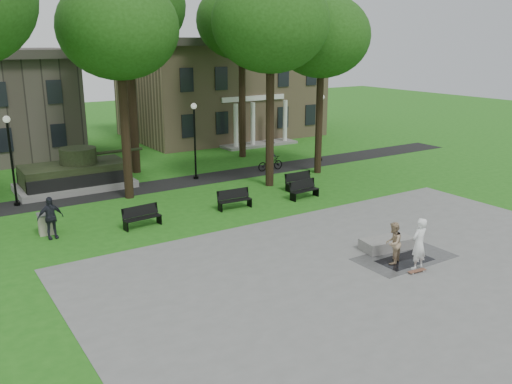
# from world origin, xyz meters

# --- Properties ---
(ground) EXTENTS (120.00, 120.00, 0.00)m
(ground) POSITION_xyz_m (0.00, 0.00, 0.00)
(ground) COLOR #216217
(ground) RESTS_ON ground
(plaza) EXTENTS (22.00, 16.00, 0.02)m
(plaza) POSITION_xyz_m (0.00, -5.00, 0.01)
(plaza) COLOR gray
(plaza) RESTS_ON ground
(footpath) EXTENTS (44.00, 2.60, 0.01)m
(footpath) POSITION_xyz_m (0.00, 12.00, 0.01)
(footpath) COLOR black
(footpath) RESTS_ON ground
(building_right) EXTENTS (17.00, 12.00, 8.60)m
(building_right) POSITION_xyz_m (10.00, 26.00, 4.34)
(building_right) COLOR #9E8460
(building_right) RESTS_ON ground
(tree_1) EXTENTS (6.20, 6.20, 11.63)m
(tree_1) POSITION_xyz_m (-4.50, 10.50, 8.95)
(tree_1) COLOR black
(tree_1) RESTS_ON ground
(tree_2) EXTENTS (6.60, 6.60, 12.16)m
(tree_2) POSITION_xyz_m (3.50, 8.50, 9.32)
(tree_2) COLOR black
(tree_2) RESTS_ON ground
(tree_3) EXTENTS (6.00, 6.00, 11.19)m
(tree_3) POSITION_xyz_m (8.00, 9.50, 8.60)
(tree_3) COLOR black
(tree_3) RESTS_ON ground
(tree_4) EXTENTS (7.20, 7.20, 13.50)m
(tree_4) POSITION_xyz_m (-2.00, 16.00, 10.39)
(tree_4) COLOR black
(tree_4) RESTS_ON ground
(tree_5) EXTENTS (6.40, 6.40, 12.44)m
(tree_5) POSITION_xyz_m (6.50, 16.50, 9.67)
(tree_5) COLOR black
(tree_5) RESTS_ON ground
(lamp_left) EXTENTS (0.36, 0.36, 4.73)m
(lamp_left) POSITION_xyz_m (-10.00, 12.30, 2.79)
(lamp_left) COLOR black
(lamp_left) RESTS_ON ground
(lamp_mid) EXTENTS (0.36, 0.36, 4.73)m
(lamp_mid) POSITION_xyz_m (0.50, 12.30, 2.79)
(lamp_mid) COLOR black
(lamp_mid) RESTS_ON ground
(lamp_right) EXTENTS (0.36, 0.36, 4.73)m
(lamp_right) POSITION_xyz_m (10.50, 12.30, 2.79)
(lamp_right) COLOR black
(lamp_right) RESTS_ON ground
(tank_monument) EXTENTS (7.45, 3.40, 2.40)m
(tank_monument) POSITION_xyz_m (-6.46, 14.00, 0.86)
(tank_monument) COLOR gray
(tank_monument) RESTS_ON ground
(puddle) EXTENTS (2.20, 1.20, 0.00)m
(puddle) POSITION_xyz_m (1.49, -3.97, 0.02)
(puddle) COLOR black
(puddle) RESTS_ON plaza
(concrete_block) EXTENTS (2.32, 1.30, 0.45)m
(concrete_block) POSITION_xyz_m (1.81, -2.68, 0.24)
(concrete_block) COLOR gray
(concrete_block) RESTS_ON plaza
(skateboard) EXTENTS (0.80, 0.28, 0.07)m
(skateboard) POSITION_xyz_m (1.00, -5.00, 0.06)
(skateboard) COLOR brown
(skateboard) RESTS_ON plaza
(skateboarder) EXTENTS (0.78, 0.55, 2.01)m
(skateboarder) POSITION_xyz_m (1.26, -4.76, 1.03)
(skateboarder) COLOR white
(skateboarder) RESTS_ON plaza
(friend_watching) EXTENTS (1.00, 0.92, 1.66)m
(friend_watching) POSITION_xyz_m (0.87, -3.86, 0.85)
(friend_watching) COLOR tan
(friend_watching) RESTS_ON plaza
(pedestrian_walker) EXTENTS (1.13, 0.52, 1.90)m
(pedestrian_walker) POSITION_xyz_m (-9.60, 6.19, 0.95)
(pedestrian_walker) COLOR #21232D
(pedestrian_walker) RESTS_ON ground
(cyclist) EXTENTS (1.89, 1.07, 2.09)m
(cyclist) POSITION_xyz_m (5.71, 11.67, 0.85)
(cyclist) COLOR black
(cyclist) RESTS_ON ground
(park_bench_0) EXTENTS (1.83, 0.69, 1.00)m
(park_bench_0) POSITION_xyz_m (-5.71, 5.52, 0.52)
(park_bench_0) COLOR black
(park_bench_0) RESTS_ON ground
(park_bench_1) EXTENTS (1.82, 0.63, 1.00)m
(park_bench_1) POSITION_xyz_m (-0.65, 5.65, 0.52)
(park_bench_1) COLOR black
(park_bench_1) RESTS_ON ground
(park_bench_2) EXTENTS (1.83, 0.68, 1.00)m
(park_bench_2) POSITION_xyz_m (3.54, 5.23, 0.52)
(park_bench_2) COLOR black
(park_bench_2) RESTS_ON ground
(park_bench_3) EXTENTS (1.80, 0.53, 1.00)m
(park_bench_3) POSITION_xyz_m (4.44, 6.83, 0.52)
(park_bench_3) COLOR black
(park_bench_3) RESTS_ON ground
(trash_bin) EXTENTS (0.71, 0.71, 0.96)m
(trash_bin) POSITION_xyz_m (-9.69, 6.92, 0.49)
(trash_bin) COLOR #B8AB97
(trash_bin) RESTS_ON ground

